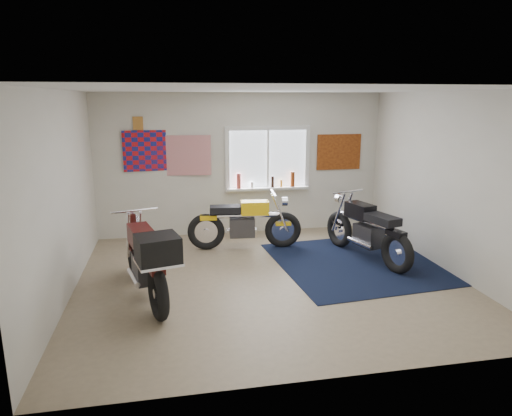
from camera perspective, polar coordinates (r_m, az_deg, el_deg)
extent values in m
plane|color=#9E896B|center=(6.79, 1.69, -8.87)|extent=(5.50, 5.50, 0.00)
plane|color=white|center=(6.28, 1.87, 14.58)|extent=(5.50, 5.50, 0.00)
plane|color=silver|center=(8.82, -1.76, 5.47)|extent=(5.50, 0.00, 5.50)
plane|color=silver|center=(4.07, 9.46, -4.33)|extent=(5.50, 0.00, 5.50)
plane|color=silver|center=(6.40, -23.04, 1.31)|extent=(0.00, 5.00, 5.00)
plane|color=silver|center=(7.48, 22.83, 2.97)|extent=(0.00, 5.00, 5.00)
cube|color=black|center=(7.59, 12.58, -6.67)|extent=(2.71, 2.80, 0.01)
cube|color=white|center=(8.88, 1.45, 6.18)|extent=(1.50, 0.02, 1.10)
cube|color=white|center=(8.81, 1.50, 9.98)|extent=(1.66, 0.06, 0.08)
cube|color=white|center=(8.96, 1.45, 2.42)|extent=(1.66, 0.06, 0.08)
cube|color=white|center=(8.74, -3.63, 6.03)|extent=(0.08, 0.06, 1.10)
cube|color=white|center=(9.07, 6.39, 6.25)|extent=(0.08, 0.06, 1.10)
cube|color=white|center=(8.87, 1.47, 6.17)|extent=(0.04, 0.06, 1.10)
cube|color=white|center=(8.90, 1.53, 2.48)|extent=(1.60, 0.16, 0.04)
cylinder|color=maroon|center=(8.76, -2.12, 3.36)|extent=(0.07, 0.07, 0.28)
cylinder|color=white|center=(8.81, -0.49, 2.90)|extent=(0.06, 0.06, 0.12)
cylinder|color=black|center=(8.89, 2.08, 3.31)|extent=(0.06, 0.06, 0.22)
cylinder|color=orange|center=(8.93, 3.17, 3.09)|extent=(0.05, 0.05, 0.14)
cylinder|color=maroon|center=(8.98, 4.59, 3.63)|extent=(0.09, 0.09, 0.30)
cylinder|color=#BF4641|center=(8.76, -2.17, 3.40)|extent=(0.09, 0.09, 0.30)
plane|color=red|center=(8.66, -13.02, 6.99)|extent=(1.00, 0.07, 1.00)
plane|color=red|center=(8.65, -8.66, 6.50)|extent=(0.90, 0.09, 0.90)
cube|color=#AC7031|center=(8.63, -14.54, 10.21)|extent=(0.18, 0.02, 0.24)
cube|color=#A54C14|center=(9.28, 10.31, 6.91)|extent=(0.90, 0.03, 0.70)
torus|color=black|center=(8.10, 3.39, -2.74)|extent=(0.66, 0.19, 0.65)
torus|color=black|center=(8.01, -6.26, -2.98)|extent=(0.66, 0.19, 0.65)
cylinder|color=white|center=(8.10, 3.39, -2.74)|extent=(0.12, 0.11, 0.11)
cylinder|color=white|center=(8.01, -6.26, -2.98)|extent=(0.12, 0.11, 0.11)
cylinder|color=white|center=(7.95, -1.42, -0.93)|extent=(1.22, 0.20, 0.09)
cube|color=#2E2E30|center=(8.00, -1.75, -2.41)|extent=(0.46, 0.31, 0.33)
cylinder|color=white|center=(8.18, -1.82, -2.77)|extent=(0.54, 0.12, 0.07)
cube|color=yellow|center=(7.93, -0.17, 0.05)|extent=(0.51, 0.30, 0.23)
cube|color=black|center=(7.91, -3.87, -0.17)|extent=(0.56, 0.32, 0.12)
cube|color=yellow|center=(7.94, -5.95, -1.17)|extent=(0.30, 0.18, 0.08)
cube|color=yellow|center=(8.07, 3.40, -1.95)|extent=(0.28, 0.16, 0.05)
cylinder|color=white|center=(7.91, 2.21, 1.87)|extent=(0.09, 0.60, 0.03)
cylinder|color=white|center=(7.97, 3.58, 0.81)|extent=(0.11, 0.16, 0.15)
torus|color=black|center=(8.26, 10.37, -2.64)|extent=(0.31, 0.65, 0.64)
torus|color=black|center=(7.23, 17.23, -5.38)|extent=(0.31, 0.65, 0.64)
cylinder|color=white|center=(8.26, 10.37, -2.64)|extent=(0.13, 0.14, 0.11)
cylinder|color=white|center=(7.23, 17.23, -5.38)|extent=(0.13, 0.14, 0.11)
cylinder|color=white|center=(7.64, 13.69, -1.66)|extent=(0.45, 1.26, 0.09)
cube|color=#2E2E30|center=(7.67, 13.85, -3.37)|extent=(0.40, 0.52, 0.35)
cylinder|color=white|center=(7.60, 12.87, -4.28)|extent=(0.23, 0.56, 0.07)
cube|color=black|center=(7.74, 12.87, -0.33)|extent=(0.40, 0.56, 0.25)
cube|color=black|center=(7.36, 15.55, -1.38)|extent=(0.43, 0.62, 0.12)
cube|color=black|center=(7.18, 17.11, -3.03)|extent=(0.24, 0.34, 0.08)
cube|color=black|center=(8.23, 10.40, -1.82)|extent=(0.22, 0.31, 0.05)
cylinder|color=white|center=(7.95, 11.38, 2.06)|extent=(0.62, 0.21, 0.04)
cylinder|color=white|center=(8.14, 10.45, 1.20)|extent=(0.19, 0.14, 0.16)
torus|color=black|center=(6.97, -14.89, -5.80)|extent=(0.30, 0.69, 0.68)
torus|color=black|center=(5.63, -12.13, -10.36)|extent=(0.30, 0.69, 0.68)
cylinder|color=white|center=(6.97, -14.89, -5.80)|extent=(0.13, 0.14, 0.11)
cylinder|color=white|center=(5.63, -12.13, -10.36)|extent=(0.13, 0.14, 0.11)
cylinder|color=white|center=(6.19, -13.82, -5.15)|extent=(0.41, 1.29, 0.09)
cube|color=#2E2E30|center=(6.21, -13.61, -7.29)|extent=(0.40, 0.53, 0.35)
cylinder|color=white|center=(6.22, -15.07, -8.37)|extent=(0.21, 0.57, 0.07)
cube|color=#3D0D09|center=(6.32, -14.24, -3.39)|extent=(0.39, 0.57, 0.25)
cube|color=black|center=(5.81, -13.17, -5.04)|extent=(0.42, 0.63, 0.12)
cube|color=#3D0D09|center=(5.57, -12.40, -7.41)|extent=(0.24, 0.34, 0.08)
cube|color=#3D0D09|center=(6.93, -14.96, -4.83)|extent=(0.21, 0.32, 0.05)
cylinder|color=white|center=(6.59, -14.97, -0.31)|extent=(0.63, 0.20, 0.04)
cylinder|color=white|center=(6.83, -15.21, -1.29)|extent=(0.19, 0.14, 0.17)
cube|color=black|center=(5.33, -12.18, -5.04)|extent=(0.56, 0.54, 0.31)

